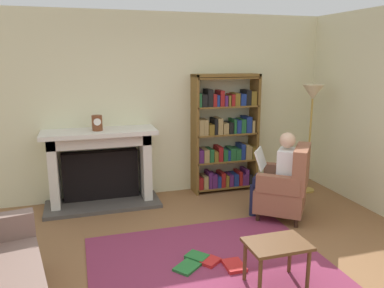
{
  "coord_description": "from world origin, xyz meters",
  "views": [
    {
      "loc": [
        -1.19,
        -3.05,
        2.07
      ],
      "look_at": [
        0.1,
        1.2,
        1.05
      ],
      "focal_mm": 35.68,
      "sensor_mm": 36.0,
      "label": 1
    }
  ],
  "objects_px": {
    "bookshelf": "(225,135)",
    "armchair_reading": "(286,187)",
    "mantel_clock": "(97,123)",
    "side_table": "(277,249)",
    "fireplace": "(101,165)",
    "seated_reader": "(278,171)",
    "floor_lamp": "(312,102)"
  },
  "relations": [
    {
      "from": "bookshelf",
      "to": "armchair_reading",
      "type": "xyz_separation_m",
      "value": [
        0.36,
        -1.25,
        -0.47
      ]
    },
    {
      "from": "mantel_clock",
      "to": "side_table",
      "type": "xyz_separation_m",
      "value": [
        1.4,
        -2.46,
        -0.82
      ]
    },
    {
      "from": "fireplace",
      "to": "mantel_clock",
      "type": "distance_m",
      "value": 0.63
    },
    {
      "from": "bookshelf",
      "to": "side_table",
      "type": "relative_size",
      "value": 3.25
    },
    {
      "from": "seated_reader",
      "to": "fireplace",
      "type": "bearing_deg",
      "value": -79.92
    },
    {
      "from": "fireplace",
      "to": "mantel_clock",
      "type": "bearing_deg",
      "value": -102.41
    },
    {
      "from": "bookshelf",
      "to": "floor_lamp",
      "type": "bearing_deg",
      "value": -20.36
    },
    {
      "from": "armchair_reading",
      "to": "side_table",
      "type": "relative_size",
      "value": 1.73
    },
    {
      "from": "fireplace",
      "to": "bookshelf",
      "type": "xyz_separation_m",
      "value": [
        1.9,
        0.03,
        0.31
      ]
    },
    {
      "from": "seated_reader",
      "to": "bookshelf",
      "type": "bearing_deg",
      "value": -129.2
    },
    {
      "from": "mantel_clock",
      "to": "floor_lamp",
      "type": "bearing_deg",
      "value": -5.74
    },
    {
      "from": "armchair_reading",
      "to": "floor_lamp",
      "type": "relative_size",
      "value": 0.58
    },
    {
      "from": "armchair_reading",
      "to": "seated_reader",
      "type": "height_order",
      "value": "seated_reader"
    },
    {
      "from": "mantel_clock",
      "to": "armchair_reading",
      "type": "bearing_deg",
      "value": -26.06
    },
    {
      "from": "floor_lamp",
      "to": "armchair_reading",
      "type": "bearing_deg",
      "value": -136.74
    },
    {
      "from": "mantel_clock",
      "to": "seated_reader",
      "type": "xyz_separation_m",
      "value": [
        2.19,
        -1.04,
        -0.57
      ]
    },
    {
      "from": "side_table",
      "to": "floor_lamp",
      "type": "bearing_deg",
      "value": 51.02
    },
    {
      "from": "bookshelf",
      "to": "seated_reader",
      "type": "relative_size",
      "value": 1.6
    },
    {
      "from": "mantel_clock",
      "to": "armchair_reading",
      "type": "relative_size",
      "value": 0.22
    },
    {
      "from": "seated_reader",
      "to": "floor_lamp",
      "type": "xyz_separation_m",
      "value": [
        0.94,
        0.73,
        0.79
      ]
    },
    {
      "from": "seated_reader",
      "to": "side_table",
      "type": "xyz_separation_m",
      "value": [
        -0.79,
        -1.42,
        -0.25
      ]
    },
    {
      "from": "mantel_clock",
      "to": "side_table",
      "type": "height_order",
      "value": "mantel_clock"
    },
    {
      "from": "side_table",
      "to": "fireplace",
      "type": "bearing_deg",
      "value": 118.22
    },
    {
      "from": "fireplace",
      "to": "bookshelf",
      "type": "relative_size",
      "value": 0.87
    },
    {
      "from": "fireplace",
      "to": "armchair_reading",
      "type": "distance_m",
      "value": 2.57
    },
    {
      "from": "fireplace",
      "to": "mantel_clock",
      "type": "xyz_separation_m",
      "value": [
        -0.02,
        -0.1,
        0.62
      ]
    },
    {
      "from": "floor_lamp",
      "to": "side_table",
      "type": "bearing_deg",
      "value": -128.98
    },
    {
      "from": "bookshelf",
      "to": "side_table",
      "type": "xyz_separation_m",
      "value": [
        -0.52,
        -2.6,
        -0.52
      ]
    },
    {
      "from": "armchair_reading",
      "to": "side_table",
      "type": "distance_m",
      "value": 1.61
    },
    {
      "from": "mantel_clock",
      "to": "seated_reader",
      "type": "distance_m",
      "value": 2.49
    },
    {
      "from": "side_table",
      "to": "floor_lamp",
      "type": "relative_size",
      "value": 0.34
    },
    {
      "from": "fireplace",
      "to": "armchair_reading",
      "type": "xyz_separation_m",
      "value": [
        2.26,
        -1.22,
        -0.15
      ]
    }
  ]
}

